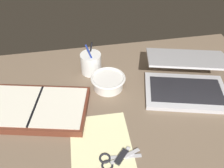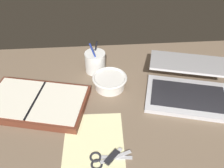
% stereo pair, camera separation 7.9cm
% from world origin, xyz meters
% --- Properties ---
extents(desk_top, '(1.40, 1.00, 0.02)m').
position_xyz_m(desk_top, '(0.00, 0.00, 0.01)').
color(desk_top, '#75604C').
rests_on(desk_top, ground).
extents(laptop, '(0.40, 0.37, 0.15)m').
position_xyz_m(laptop, '(0.31, 0.09, 0.07)').
color(laptop, silver).
rests_on(laptop, desk_top).
extents(bowl, '(0.15, 0.15, 0.06)m').
position_xyz_m(bowl, '(-0.01, 0.16, 0.05)').
color(bowl, silver).
rests_on(bowl, desk_top).
extents(pen_cup, '(0.09, 0.09, 0.16)m').
position_xyz_m(pen_cup, '(-0.07, 0.29, 0.07)').
color(pen_cup, white).
rests_on(pen_cup, desk_top).
extents(planner, '(0.43, 0.32, 0.03)m').
position_xyz_m(planner, '(-0.31, 0.08, 0.04)').
color(planner, brown).
rests_on(planner, desk_top).
extents(scissors, '(0.14, 0.07, 0.01)m').
position_xyz_m(scissors, '(-0.06, -0.19, 0.02)').
color(scissors, '#B7B7BC').
rests_on(scissors, desk_top).
extents(paper_sheet_front, '(0.21, 0.30, 0.00)m').
position_xyz_m(paper_sheet_front, '(-0.09, -0.14, 0.02)').
color(paper_sheet_front, '#F4EFB2').
rests_on(paper_sheet_front, desk_top).
extents(usb_drive, '(0.06, 0.06, 0.01)m').
position_xyz_m(usb_drive, '(-0.03, -0.18, 0.02)').
color(usb_drive, black).
rests_on(usb_drive, desk_top).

